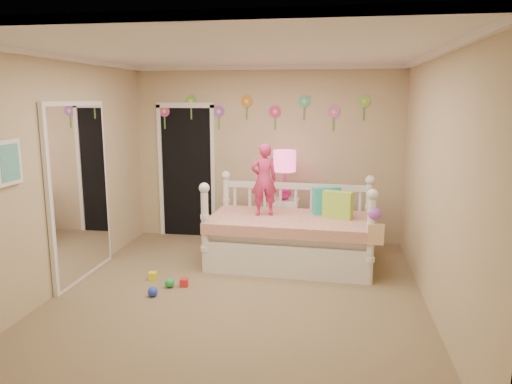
% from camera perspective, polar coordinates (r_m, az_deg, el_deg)
% --- Properties ---
extents(floor, '(4.00, 4.50, 0.01)m').
position_cam_1_polar(floor, '(5.42, -2.09, -12.15)').
color(floor, '#7F684C').
rests_on(floor, ground).
extents(ceiling, '(4.00, 4.50, 0.01)m').
position_cam_1_polar(ceiling, '(5.01, -2.31, 16.38)').
color(ceiling, white).
rests_on(ceiling, floor).
extents(back_wall, '(4.00, 0.01, 2.60)m').
position_cam_1_polar(back_wall, '(7.25, 1.28, 4.42)').
color(back_wall, tan).
rests_on(back_wall, floor).
extents(left_wall, '(0.01, 4.50, 2.60)m').
position_cam_1_polar(left_wall, '(5.78, -22.04, 1.94)').
color(left_wall, tan).
rests_on(left_wall, floor).
extents(right_wall, '(0.01, 4.50, 2.60)m').
position_cam_1_polar(right_wall, '(5.06, 20.61, 0.85)').
color(right_wall, tan).
rests_on(right_wall, floor).
extents(crown_molding, '(4.00, 4.50, 0.06)m').
position_cam_1_polar(crown_molding, '(5.00, -2.31, 16.04)').
color(crown_molding, white).
rests_on(crown_molding, ceiling).
extents(daybed, '(2.15, 1.22, 1.14)m').
position_cam_1_polar(daybed, '(6.23, 4.10, -3.54)').
color(daybed, white).
rests_on(daybed, floor).
extents(pillow_turquoise, '(0.38, 0.25, 0.36)m').
position_cam_1_polar(pillow_turquoise, '(6.39, 8.34, -1.02)').
color(pillow_turquoise, '#26BFA7').
rests_on(pillow_turquoise, daybed).
extents(pillow_lime, '(0.39, 0.24, 0.35)m').
position_cam_1_polar(pillow_lime, '(6.17, 9.63, -1.52)').
color(pillow_lime, '#A5E044').
rests_on(pillow_lime, daybed).
extents(child, '(0.40, 0.32, 0.94)m').
position_cam_1_polar(child, '(6.20, 0.94, 1.47)').
color(child, '#D53068').
rests_on(child, daybed).
extents(nightstand, '(0.43, 0.32, 0.71)m').
position_cam_1_polar(nightstand, '(6.99, 3.31, -3.73)').
color(nightstand, white).
rests_on(nightstand, floor).
extents(table_lamp, '(0.32, 0.32, 0.71)m').
position_cam_1_polar(table_lamp, '(6.83, 3.39, 2.96)').
color(table_lamp, '#D51C83').
rests_on(table_lamp, nightstand).
extents(closet_doorway, '(0.90, 0.04, 2.07)m').
position_cam_1_polar(closet_doorway, '(7.54, -8.20, 2.54)').
color(closet_doorway, black).
rests_on(closet_doorway, back_wall).
extents(flower_decals, '(3.40, 0.02, 0.50)m').
position_cam_1_polar(flower_decals, '(7.21, 0.57, 9.49)').
color(flower_decals, '#B2668C').
rests_on(flower_decals, back_wall).
extents(mirror_closet, '(0.07, 1.30, 2.10)m').
position_cam_1_polar(mirror_closet, '(6.06, -20.10, 0.05)').
color(mirror_closet, white).
rests_on(mirror_closet, left_wall).
extents(wall_picture, '(0.05, 0.34, 0.42)m').
position_cam_1_polar(wall_picture, '(4.99, -27.23, 3.11)').
color(wall_picture, white).
rests_on(wall_picture, left_wall).
extents(hanging_bag, '(0.20, 0.16, 0.36)m').
position_cam_1_polar(hanging_bag, '(5.66, 13.79, -4.03)').
color(hanging_bag, beige).
rests_on(hanging_bag, daybed).
extents(toy_scatter, '(0.90, 1.36, 0.11)m').
position_cam_1_polar(toy_scatter, '(5.92, -8.89, -9.68)').
color(toy_scatter, '#996666').
rests_on(toy_scatter, floor).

